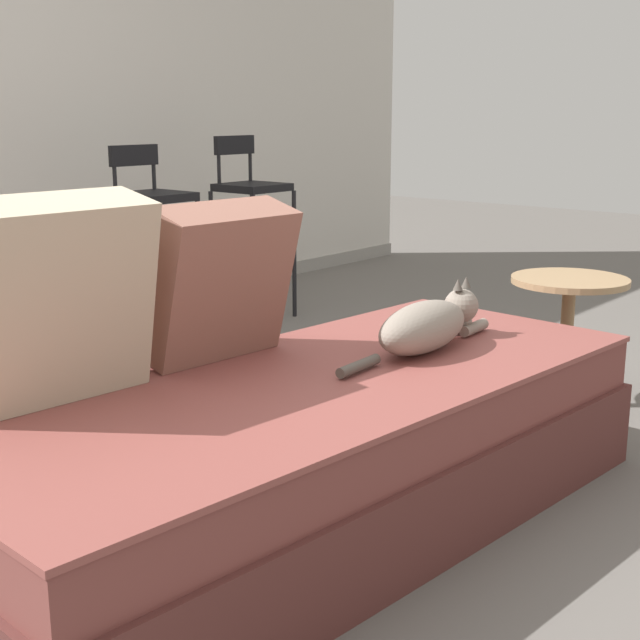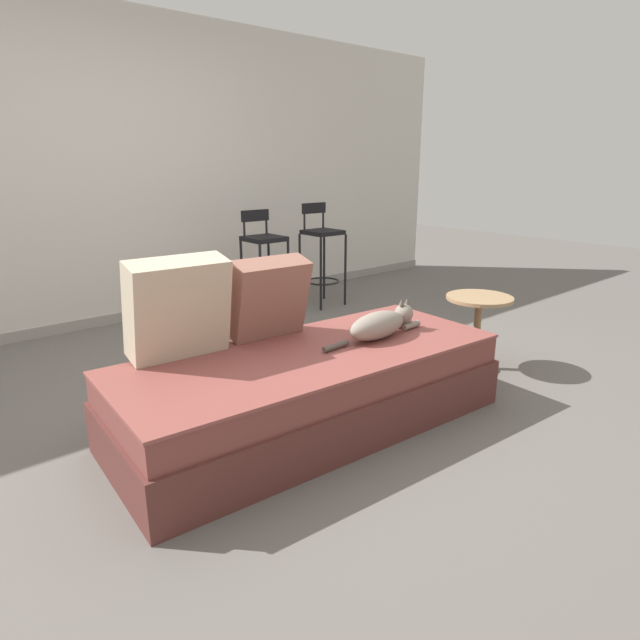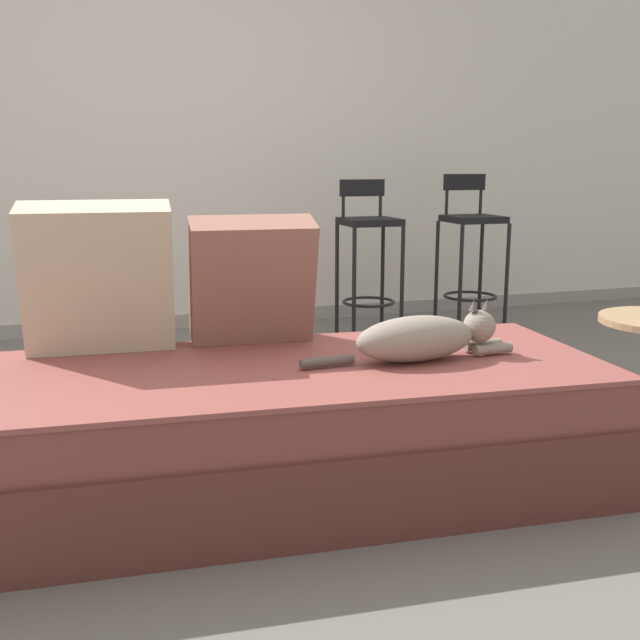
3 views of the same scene
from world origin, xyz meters
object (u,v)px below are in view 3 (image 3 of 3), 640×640
couch (286,427)px  bar_stool_near_window (368,247)px  throw_pillow_middle (252,280)px  bar_stool_by_doorway (471,244)px  cat (424,338)px  throw_pillow_corner (98,277)px

couch → bar_stool_near_window: 2.20m
throw_pillow_middle → bar_stool_near_window: size_ratio=0.48×
throw_pillow_middle → bar_stool_by_doorway: (1.75, 1.58, -0.09)m
couch → cat: (0.45, -0.07, 0.28)m
throw_pillow_corner → bar_stool_by_doorway: 2.75m
throw_pillow_corner → bar_stool_near_window: size_ratio=0.53×
throw_pillow_corner → bar_stool_by_doorway: (2.28, 1.54, -0.12)m
bar_stool_near_window → bar_stool_by_doorway: (0.69, -0.00, -0.00)m
couch → bar_stool_by_doorway: size_ratio=2.16×
bar_stool_by_doorway → throw_pillow_middle: bearing=-138.0°
cat → bar_stool_by_doorway: size_ratio=0.75×
cat → bar_stool_near_window: 2.07m
couch → bar_stool_by_doorway: 2.60m
bar_stool_by_doorway → bar_stool_near_window: bearing=180.0°
couch → throw_pillow_middle: size_ratio=4.67×
couch → throw_pillow_corner: 0.81m
throw_pillow_corner → couch: bearing=-33.8°
couch → bar_stool_near_window: bar_stool_near_window is taller
throw_pillow_middle → couch: bearing=-84.9°
throw_pillow_corner → cat: (1.00, -0.44, -0.18)m
couch → throw_pillow_corner: throw_pillow_corner is taller
throw_pillow_middle → cat: (0.48, -0.40, -0.15)m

